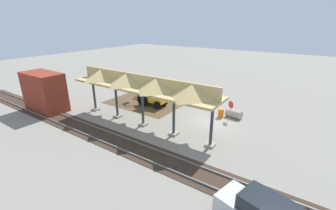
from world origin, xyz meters
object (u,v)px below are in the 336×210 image
object	(u,v)px
backhoe	(152,95)
traffic_barrel	(221,113)
stop_sign	(231,107)
concrete_pipe	(234,114)
brick_utility_building	(45,92)

from	to	relation	value
backhoe	traffic_barrel	size ratio (longest dim) A/B	5.61
stop_sign	backhoe	world-z (taller)	backhoe
backhoe	concrete_pipe	world-z (taller)	backhoe
brick_utility_building	stop_sign	bearing A→B (deg)	-153.90
concrete_pipe	traffic_barrel	distance (m)	1.32
concrete_pipe	backhoe	bearing A→B (deg)	11.03
brick_utility_building	traffic_barrel	world-z (taller)	brick_utility_building
backhoe	traffic_barrel	bearing A→B (deg)	-171.70
stop_sign	concrete_pipe	world-z (taller)	stop_sign
backhoe	traffic_barrel	world-z (taller)	backhoe
stop_sign	traffic_barrel	xyz separation A→B (m)	(1.02, -0.17, -0.99)
stop_sign	concrete_pipe	distance (m)	1.30
backhoe	concrete_pipe	bearing A→B (deg)	-168.97
stop_sign	concrete_pipe	bearing A→B (deg)	-100.40
stop_sign	concrete_pipe	size ratio (longest dim) A/B	1.22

